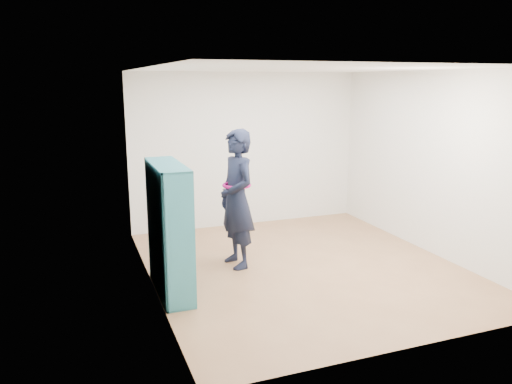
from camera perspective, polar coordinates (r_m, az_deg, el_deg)
name	(u,v)px	position (r m, az deg, el deg)	size (l,w,h in m)	color
floor	(303,267)	(6.84, 5.41, -8.49)	(4.50, 4.50, 0.00)	#916442
ceiling	(307,69)	(6.39, 5.91, 13.83)	(4.50, 4.50, 0.00)	white
wall_left	(149,183)	(5.90, -12.08, 1.02)	(0.02, 4.50, 2.60)	silver
wall_right	(431,163)	(7.58, 19.38, 3.11)	(0.02, 4.50, 2.60)	silver
wall_back	(247,150)	(8.54, -1.03, 4.82)	(4.00, 0.02, 2.60)	silver
wall_front	(418,215)	(4.63, 18.00, -2.49)	(4.00, 0.02, 2.60)	silver
bookshelf	(167,231)	(5.88, -10.08, -4.44)	(0.34, 1.16, 1.54)	teal
person	(237,199)	(6.60, -2.21, -0.79)	(0.53, 0.73, 1.85)	black
smartphone	(225,190)	(6.58, -3.59, 0.22)	(0.02, 0.09, 0.12)	silver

